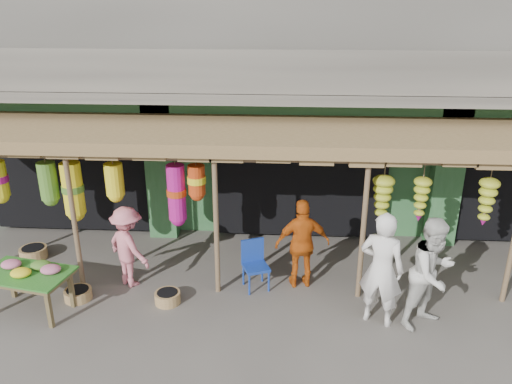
# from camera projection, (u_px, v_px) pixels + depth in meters

# --- Properties ---
(ground) EXTENTS (80.00, 80.00, 0.00)m
(ground) POSITION_uv_depth(u_px,v_px,m) (301.00, 288.00, 9.12)
(ground) COLOR #514C47
(ground) RESTS_ON ground
(building) EXTENTS (16.40, 6.80, 7.00)m
(building) POSITION_uv_depth(u_px,v_px,m) (301.00, 67.00, 12.45)
(building) COLOR gray
(building) RESTS_ON ground
(awning) EXTENTS (14.00, 2.70, 2.79)m
(awning) POSITION_uv_depth(u_px,v_px,m) (294.00, 140.00, 8.95)
(awning) COLOR brown
(awning) RESTS_ON ground
(flower_table) EXTENTS (1.58, 1.11, 0.87)m
(flower_table) POSITION_uv_depth(u_px,v_px,m) (28.00, 274.00, 8.20)
(flower_table) COLOR brown
(flower_table) RESTS_ON ground
(blue_chair) EXTENTS (0.56, 0.56, 0.90)m
(blue_chair) POSITION_uv_depth(u_px,v_px,m) (254.00, 261.00, 9.01)
(blue_chair) COLOR #173696
(blue_chair) RESTS_ON ground
(basket_left) EXTENTS (0.61, 0.61, 0.22)m
(basket_left) POSITION_uv_depth(u_px,v_px,m) (34.00, 253.00, 10.14)
(basket_left) COLOR brown
(basket_left) RESTS_ON ground
(basket_mid) EXTENTS (0.60, 0.60, 0.18)m
(basket_mid) POSITION_uv_depth(u_px,v_px,m) (78.00, 294.00, 8.75)
(basket_mid) COLOR #9A7645
(basket_mid) RESTS_ON ground
(basket_right) EXTENTS (0.54, 0.54, 0.20)m
(basket_right) POSITION_uv_depth(u_px,v_px,m) (168.00, 298.00, 8.63)
(basket_right) COLOR olive
(basket_right) RESTS_ON ground
(person_front) EXTENTS (0.83, 0.70, 1.92)m
(person_front) POSITION_uv_depth(u_px,v_px,m) (381.00, 269.00, 7.84)
(person_front) COLOR silver
(person_front) RESTS_ON ground
(person_right) EXTENTS (1.14, 1.09, 1.85)m
(person_right) POSITION_uv_depth(u_px,v_px,m) (432.00, 273.00, 7.79)
(person_right) COLOR silver
(person_right) RESTS_ON ground
(person_vendor) EXTENTS (1.04, 0.57, 1.68)m
(person_vendor) POSITION_uv_depth(u_px,v_px,m) (302.00, 244.00, 8.92)
(person_vendor) COLOR #C45512
(person_vendor) RESTS_ON ground
(person_shopper) EXTENTS (1.13, 1.04, 1.53)m
(person_shopper) POSITION_uv_depth(u_px,v_px,m) (128.00, 247.00, 8.98)
(person_shopper) COLOR #DC7483
(person_shopper) RESTS_ON ground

